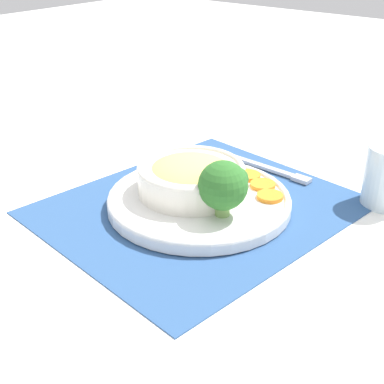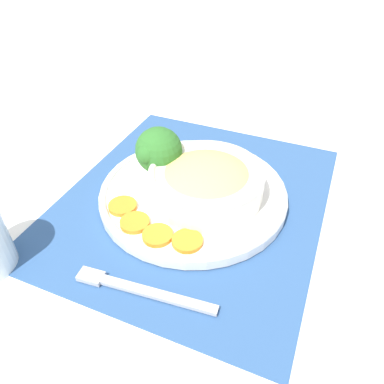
# 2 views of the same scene
# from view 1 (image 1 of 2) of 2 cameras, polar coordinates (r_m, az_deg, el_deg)

# --- Properties ---
(ground_plane) EXTENTS (4.00, 4.00, 0.00)m
(ground_plane) POSITION_cam_1_polar(r_m,az_deg,el_deg) (0.87, 0.75, -1.72)
(ground_plane) COLOR white
(placemat) EXTENTS (0.51, 0.45, 0.00)m
(placemat) POSITION_cam_1_polar(r_m,az_deg,el_deg) (0.87, 0.75, -1.60)
(placemat) COLOR #2D5184
(placemat) RESTS_ON ground_plane
(plate) EXTENTS (0.30, 0.30, 0.02)m
(plate) POSITION_cam_1_polar(r_m,az_deg,el_deg) (0.86, 0.76, -0.83)
(plate) COLOR white
(plate) RESTS_ON placemat
(bowl) EXTENTS (0.17, 0.17, 0.06)m
(bowl) POSITION_cam_1_polar(r_m,az_deg,el_deg) (0.86, -0.12, 1.72)
(bowl) COLOR silver
(bowl) RESTS_ON plate
(broccoli_floret) EXTENTS (0.07, 0.07, 0.09)m
(broccoli_floret) POSITION_cam_1_polar(r_m,az_deg,el_deg) (0.79, 3.37, 0.70)
(broccoli_floret) COLOR #759E51
(broccoli_floret) RESTS_ON plate
(carrot_slice_near) EXTENTS (0.04, 0.04, 0.01)m
(carrot_slice_near) POSITION_cam_1_polar(r_m,az_deg,el_deg) (0.86, 8.31, -0.46)
(carrot_slice_near) COLOR orange
(carrot_slice_near) RESTS_ON plate
(carrot_slice_middle) EXTENTS (0.04, 0.04, 0.01)m
(carrot_slice_middle) POSITION_cam_1_polar(r_m,az_deg,el_deg) (0.90, 7.56, 0.76)
(carrot_slice_middle) COLOR orange
(carrot_slice_middle) RESTS_ON plate
(carrot_slice_far) EXTENTS (0.04, 0.04, 0.01)m
(carrot_slice_far) POSITION_cam_1_polar(r_m,az_deg,el_deg) (0.93, 6.00, 1.76)
(carrot_slice_far) COLOR orange
(carrot_slice_far) RESTS_ON plate
(carrot_slice_extra) EXTENTS (0.04, 0.04, 0.01)m
(carrot_slice_extra) POSITION_cam_1_polar(r_m,az_deg,el_deg) (0.95, 3.87, 2.43)
(carrot_slice_extra) COLOR orange
(carrot_slice_extra) RESTS_ON plate
(fork) EXTENTS (0.02, 0.18, 0.01)m
(fork) POSITION_cam_1_polar(r_m,az_deg,el_deg) (0.99, 8.81, 2.29)
(fork) COLOR #B7B7BC
(fork) RESTS_ON placemat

